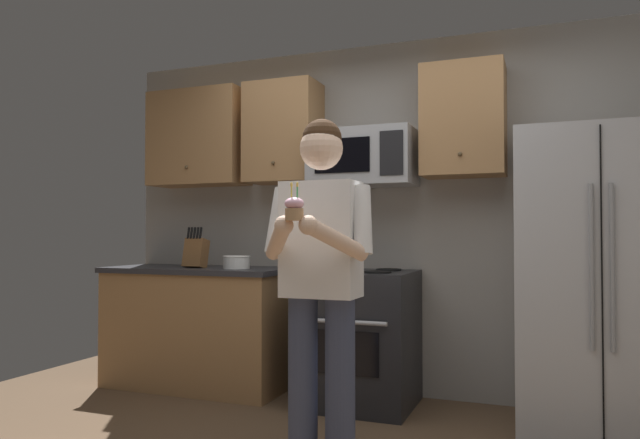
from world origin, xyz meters
The scene contains 10 objects.
wall_back centered at (0.00, 1.75, 1.30)m, with size 4.40×0.10×2.60m, color gray.
oven_range centered at (-0.15, 1.36, 0.46)m, with size 0.76×0.70×0.93m.
microwave centered at (-0.15, 1.48, 1.72)m, with size 0.74×0.41×0.40m.
refrigerator centered at (1.35, 1.32, 0.90)m, with size 0.90×0.75×1.80m.
cabinet_row_upper centered at (-0.72, 1.53, 1.95)m, with size 2.78×0.36×0.76m.
counter_left centered at (-1.45, 1.38, 0.46)m, with size 1.44×0.66×0.92m.
knife_block centered at (-1.45, 1.33, 1.04)m, with size 0.16×0.15×0.32m.
bowl_large_white centered at (-1.09, 1.33, 0.97)m, with size 0.21×0.21×0.10m.
person centered at (0.01, 0.21, 1.00)m, with size 0.60×0.48×1.76m.
cupcake centered at (0.01, -0.12, 1.29)m, with size 0.09×0.09×0.17m.
Camera 1 is at (1.08, -2.55, 1.17)m, focal length 33.10 mm.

